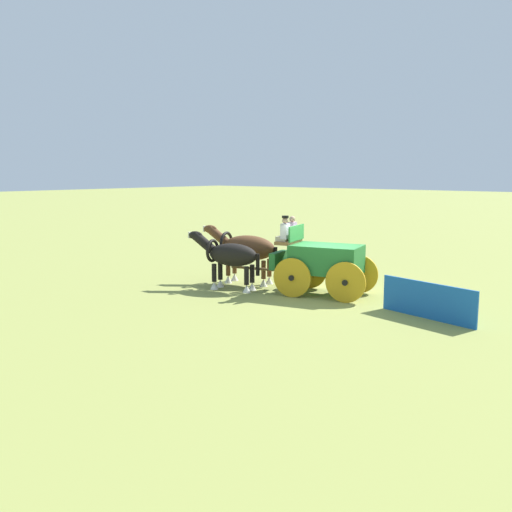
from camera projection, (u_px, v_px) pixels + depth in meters
name	position (u px, v px, depth m)	size (l,w,h in m)	color
ground_plane	(326.00, 295.00, 19.83)	(220.00, 220.00, 0.00)	olive
show_wagon	(322.00, 260.00, 19.72)	(5.52, 2.54, 2.81)	#236B2D
draft_horse_near	(229.00, 256.00, 20.59)	(2.94, 1.29, 2.12)	black
draft_horse_off	(246.00, 249.00, 21.73)	(3.18, 1.48, 2.24)	brown
sponsor_banner	(428.00, 301.00, 16.58)	(3.20, 0.06, 1.10)	#1959B2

